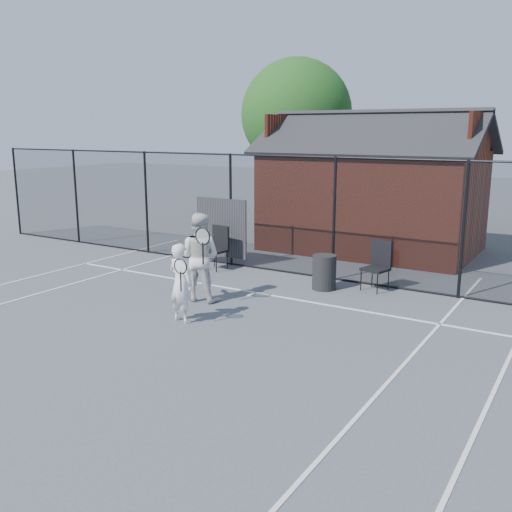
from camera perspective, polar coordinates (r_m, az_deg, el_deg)
The scene contains 10 objects.
ground at distance 10.60m, azimuth -8.69°, elevation -7.52°, with size 80.00×80.00×0.00m, color #454B4F.
court_lines at distance 9.70m, azimuth -13.80°, elevation -9.64°, with size 11.02×18.00×0.01m.
fence at distance 14.44m, azimuth 3.05°, elevation 3.91°, with size 22.04×3.00×3.00m.
clubhouse at distance 17.72m, azimuth 11.61°, elevation 5.79°, with size 6.50×4.36×4.19m.
tree_left at distance 23.76m, azimuth 4.08°, elevation 13.89°, with size 4.48×4.48×6.44m.
player_front at distance 10.90m, azimuth -7.54°, elevation -2.67°, with size 0.71×0.54×1.53m.
player_back at distance 12.19m, azimuth -5.67°, elevation -0.09°, with size 1.09×0.88×1.91m.
chair_left at distance 14.97m, azimuth -4.10°, elevation 0.74°, with size 0.53×0.56×1.11m, color black.
chair_right at distance 13.24m, azimuth 11.84°, elevation -1.08°, with size 0.53×0.55×1.11m, color black.
waste_bin at distance 13.20m, azimuth 6.84°, elevation -1.62°, with size 0.55×0.55×0.80m, color black.
Camera 1 is at (6.50, -7.55, 3.60)m, focal length 40.00 mm.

